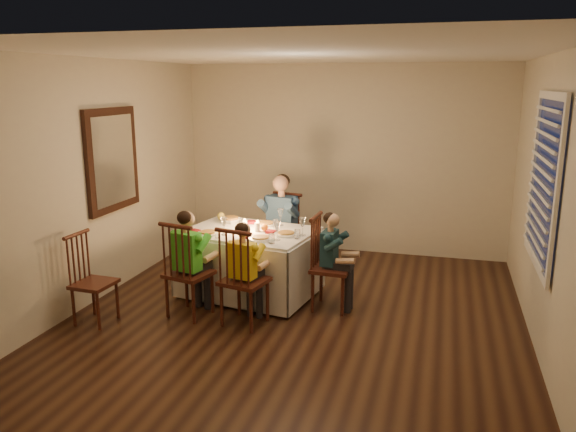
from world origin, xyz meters
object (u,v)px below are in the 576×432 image
(chair_extra, at_px, (97,322))
(dining_table, at_px, (250,249))
(chair_near_right, at_px, (245,323))
(child_teal, at_px, (331,308))
(chair_near_left, at_px, (191,315))
(chair_adult, at_px, (281,273))
(adult, at_px, (281,273))
(child_green, at_px, (191,315))
(chair_end, at_px, (331,308))
(serving_bowl, at_px, (231,220))
(child_yellow, at_px, (245,323))

(chair_extra, bearing_deg, dining_table, -43.56)
(dining_table, xyz_separation_m, chair_near_right, (0.22, -0.79, -0.53))
(child_teal, bearing_deg, chair_extra, 117.04)
(chair_near_left, bearing_deg, chair_adult, -97.15)
(chair_near_left, distance_m, chair_extra, 0.93)
(adult, bearing_deg, chair_extra, -114.55)
(dining_table, height_order, child_teal, dining_table)
(dining_table, height_order, child_green, dining_table)
(chair_adult, xyz_separation_m, chair_end, (0.83, -0.92, 0.00))
(chair_near_left, relative_size, serving_bowl, 4.57)
(dining_table, distance_m, serving_bowl, 0.49)
(chair_near_right, relative_size, child_yellow, 0.97)
(chair_adult, height_order, chair_extra, chair_adult)
(child_yellow, height_order, serving_bowl, serving_bowl)
(serving_bowl, bearing_deg, chair_near_right, -62.73)
(adult, distance_m, serving_bowl, 1.02)
(dining_table, distance_m, chair_adult, 0.93)
(chair_near_left, height_order, child_green, child_green)
(child_teal, xyz_separation_m, serving_bowl, (-1.30, 0.45, 0.77))
(adult, xyz_separation_m, serving_bowl, (-0.47, -0.47, 0.77))
(chair_near_left, xyz_separation_m, adult, (0.54, 1.49, 0.00))
(chair_end, relative_size, adult, 0.80)
(chair_near_left, height_order, chair_end, same)
(child_green, distance_m, child_yellow, 0.62)
(chair_near_left, bearing_deg, chair_near_right, -171.93)
(chair_extra, bearing_deg, chair_end, -62.83)
(adult, bearing_deg, chair_near_right, -75.98)
(chair_near_right, bearing_deg, child_yellow, 101.88)
(child_green, bearing_deg, chair_adult, -97.15)
(adult, distance_m, child_yellow, 1.54)
(chair_end, xyz_separation_m, child_yellow, (-0.75, -0.62, 0.00))
(chair_extra, xyz_separation_m, adult, (1.37, 1.91, 0.00))
(child_green, relative_size, serving_bowl, 5.02)
(chair_end, xyz_separation_m, child_teal, (0.00, 0.00, 0.00))
(chair_extra, bearing_deg, child_teal, -62.83)
(chair_extra, height_order, serving_bowl, serving_bowl)
(chair_near_right, distance_m, adult, 1.54)
(dining_table, height_order, chair_near_left, dining_table)
(child_green, height_order, serving_bowl, serving_bowl)
(chair_adult, bearing_deg, chair_end, -36.97)
(child_yellow, distance_m, serving_bowl, 1.42)
(chair_near_right, distance_m, chair_end, 0.97)
(chair_near_left, bearing_deg, dining_table, -105.26)
(chair_end, xyz_separation_m, chair_extra, (-2.19, -0.98, 0.00))
(child_yellow, xyz_separation_m, serving_bowl, (-0.55, 1.07, 0.77))
(chair_extra, bearing_deg, adult, -32.65)
(chair_near_right, bearing_deg, chair_extra, 26.11)
(serving_bowl, bearing_deg, child_teal, -19.03)
(chair_near_right, xyz_separation_m, chair_end, (0.75, 0.62, 0.00))
(chair_near_left, distance_m, chair_near_right, 0.62)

